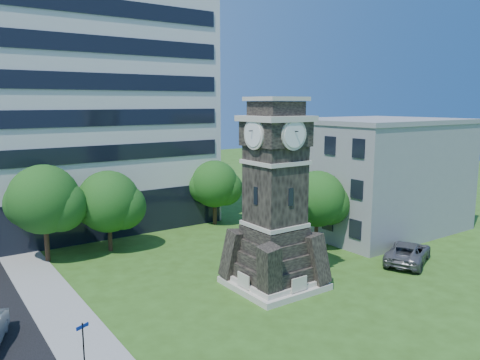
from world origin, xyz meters
TOP-DOWN VIEW (x-y plane):
  - ground at (0.00, 0.00)m, footprint 160.00×160.00m
  - sidewalk at (-9.50, 5.00)m, footprint 3.00×70.00m
  - clock_tower at (3.00, 2.00)m, footprint 5.40×5.40m
  - office_tall at (-3.20, 25.84)m, footprint 26.20×15.11m
  - office_low at (19.97, 8.00)m, footprint 15.20×12.20m
  - car_east_lot at (14.08, -0.25)m, footprint 6.27×4.79m
  - park_bench at (3.33, 0.84)m, footprint 1.98×0.53m
  - street_sign at (-10.36, -1.52)m, footprint 0.63×0.06m
  - tree_nw at (-7.93, 15.55)m, footprint 5.70×5.18m
  - tree_nc at (-3.16, 15.29)m, footprint 5.45×4.95m
  - tree_ne at (8.25, 17.61)m, footprint 5.06×4.60m
  - tree_east at (10.85, 6.13)m, footprint 5.00×4.55m

SIDE VIEW (x-z plane):
  - ground at x=0.00m, z-range 0.00..0.00m
  - sidewalk at x=-9.50m, z-range 0.00..0.06m
  - park_bench at x=3.33m, z-range 0.03..1.05m
  - car_east_lot at x=14.08m, z-range 0.00..1.58m
  - street_sign at x=-10.36m, z-range 0.33..2.95m
  - tree_ne at x=8.25m, z-range 0.71..7.05m
  - tree_nc at x=-3.16m, z-range 0.64..7.21m
  - tree_east at x=10.85m, z-range 0.80..7.27m
  - tree_nw at x=-7.93m, z-range 0.90..8.29m
  - office_low at x=19.97m, z-range 0.01..10.41m
  - clock_tower at x=3.00m, z-range -0.83..11.39m
  - office_tall at x=-3.20m, z-range -0.08..28.52m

